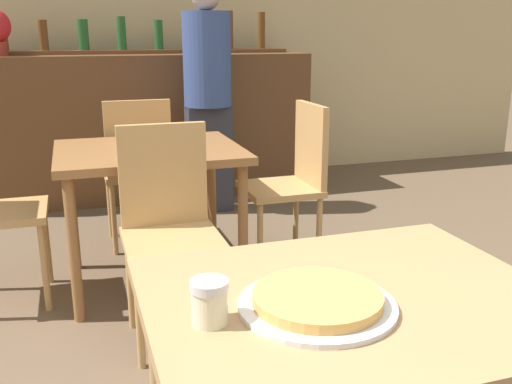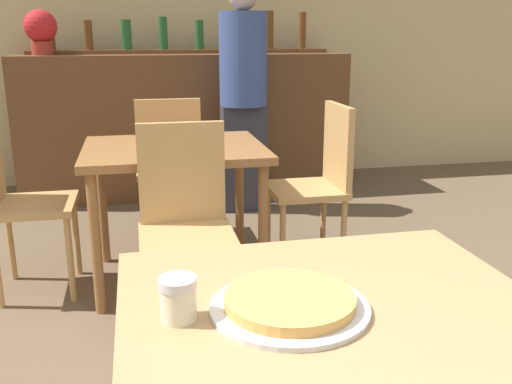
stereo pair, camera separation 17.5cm
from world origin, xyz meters
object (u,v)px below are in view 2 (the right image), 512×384
object	(u,v)px
chair_far_side_right	(320,176)
cheese_shaker	(178,299)
person_standing	(243,91)
pizza_tray	(290,303)
chair_far_side_back	(169,161)
chair_far_side_left	(15,192)
potted_plant	(41,30)
chair_far_side_front	(185,215)

from	to	relation	value
chair_far_side_right	cheese_shaker	distance (m)	2.06
chair_far_side_right	person_standing	world-z (taller)	person_standing
chair_far_side_right	pizza_tray	xyz separation A→B (m)	(-0.68, -1.84, 0.20)
chair_far_side_back	chair_far_side_left	xyz separation A→B (m)	(-0.79, -0.55, 0.00)
potted_plant	chair_far_side_front	bearing A→B (deg)	-69.70
chair_far_side_front	pizza_tray	size ratio (longest dim) A/B	2.68
pizza_tray	potted_plant	xyz separation A→B (m)	(-0.95, 3.54, 0.58)
chair_far_side_left	person_standing	bearing A→B (deg)	-49.57
person_standing	chair_far_side_left	bearing A→B (deg)	-139.57
potted_plant	person_standing	bearing A→B (deg)	-20.46
person_standing	pizza_tray	bearing A→B (deg)	-98.90
cheese_shaker	chair_far_side_front	bearing A→B (deg)	84.63
chair_far_side_front	person_standing	size ratio (longest dim) A/B	0.56
chair_far_side_front	chair_far_side_left	bearing A→B (deg)	145.04
chair_far_side_front	chair_far_side_back	distance (m)	1.10
chair_far_side_back	person_standing	distance (m)	0.92
chair_far_side_back	chair_far_side_right	world-z (taller)	same
person_standing	potted_plant	xyz separation A→B (m)	(-1.42, 0.53, 0.43)
chair_far_side_left	pizza_tray	size ratio (longest dim) A/B	2.68
chair_far_side_back	chair_far_side_right	distance (m)	0.96
cheese_shaker	potted_plant	xyz separation A→B (m)	(-0.71, 3.53, 0.55)
chair_far_side_back	cheese_shaker	world-z (taller)	chair_far_side_back
chair_far_side_left	potted_plant	size ratio (longest dim) A/B	2.82
chair_far_side_front	cheese_shaker	xyz separation A→B (m)	(-0.12, -1.28, 0.24)
chair_far_side_left	pizza_tray	xyz separation A→B (m)	(0.91, -1.84, 0.20)
person_standing	potted_plant	size ratio (longest dim) A/B	5.00
chair_far_side_right	person_standing	size ratio (longest dim) A/B	0.56
chair_far_side_back	pizza_tray	xyz separation A→B (m)	(0.11, -2.39, 0.20)
potted_plant	pizza_tray	bearing A→B (deg)	-75.00
chair_far_side_front	pizza_tray	distance (m)	1.31
chair_far_side_front	potted_plant	bearing A→B (deg)	110.30
chair_far_side_left	potted_plant	bearing A→B (deg)	1.47
chair_far_side_left	person_standing	distance (m)	1.84
chair_far_side_right	potted_plant	bearing A→B (deg)	-136.35
cheese_shaker	person_standing	world-z (taller)	person_standing
chair_far_side_front	pizza_tray	bearing A→B (deg)	-84.89
chair_far_side_back	person_standing	xyz separation A→B (m)	(0.59, 0.62, 0.35)
chair_far_side_right	pizza_tray	bearing A→B (deg)	-20.17
chair_far_side_left	chair_far_side_right	size ratio (longest dim) A/B	1.00
chair_far_side_left	cheese_shaker	bearing A→B (deg)	-159.88
chair_far_side_left	potted_plant	xyz separation A→B (m)	(-0.04, 1.70, 0.78)
chair_far_side_front	chair_far_side_right	distance (m)	0.96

